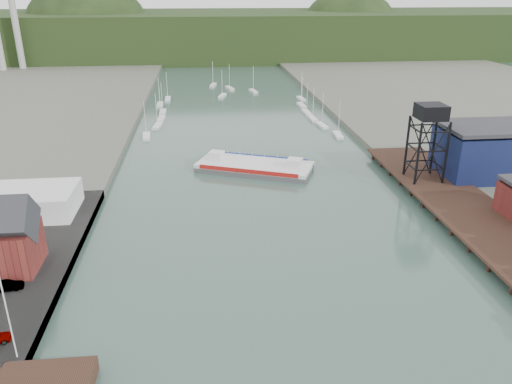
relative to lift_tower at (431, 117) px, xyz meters
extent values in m
cube|color=black|center=(2.00, -13.00, -13.75)|extent=(14.00, 70.00, 0.50)
cylinder|color=black|center=(-4.00, -13.00, -14.85)|extent=(0.60, 0.60, 2.20)
cylinder|color=black|center=(8.00, -13.00, -14.85)|extent=(0.60, 0.60, 2.20)
cube|color=silver|center=(-79.00, -8.00, -11.80)|extent=(18.00, 12.00, 4.50)
cylinder|color=silver|center=(-68.00, -48.00, -8.05)|extent=(0.16, 0.16, 12.00)
cylinder|color=black|center=(-3.00, -3.00, -7.00)|extent=(0.50, 0.50, 13.00)
cylinder|color=black|center=(3.00, -3.00, -7.00)|extent=(0.50, 0.50, 13.00)
cylinder|color=black|center=(-3.00, 3.00, -7.00)|extent=(0.50, 0.50, 13.00)
cylinder|color=black|center=(3.00, 3.00, -7.00)|extent=(0.50, 0.50, 13.00)
cube|color=black|center=(0.00, 0.00, 1.00)|extent=(5.50, 5.50, 3.00)
cube|color=#0C1037|center=(15.00, 2.00, -9.05)|extent=(20.00, 14.00, 10.00)
cube|color=#2D2D33|center=(15.00, 2.00, -3.15)|extent=(20.50, 14.50, 0.80)
cube|color=silver|center=(-62.54, 45.89, -15.30)|extent=(2.67, 7.65, 0.90)
cube|color=silver|center=(-60.28, 57.30, -15.30)|extent=(2.81, 7.67, 0.90)
cube|color=silver|center=(-59.71, 66.17, -15.30)|extent=(2.35, 7.59, 0.90)
cube|color=silver|center=(-59.81, 76.09, -15.30)|extent=(2.01, 7.50, 0.90)
cube|color=silver|center=(-61.64, 88.33, -15.30)|extent=(2.00, 7.50, 0.90)
cube|color=silver|center=(-59.32, 98.17, -15.30)|extent=(2.16, 7.54, 0.90)
cube|color=silver|center=(-7.44, 41.03, -15.30)|extent=(2.53, 7.62, 0.90)
cube|color=silver|center=(-9.54, 52.51, -15.30)|extent=(2.76, 7.67, 0.90)
cube|color=silver|center=(-10.54, 61.29, -15.30)|extent=(2.22, 7.56, 0.90)
cube|color=silver|center=(-10.73, 70.28, -15.30)|extent=(2.18, 7.54, 0.90)
cube|color=silver|center=(-10.33, 81.38, -15.30)|extent=(2.46, 7.61, 0.90)
cube|color=silver|center=(-8.22, 92.99, -15.30)|extent=(2.48, 7.61, 0.90)
cube|color=silver|center=(-38.16, 102.00, -15.30)|extent=(3.78, 7.76, 0.90)
cube|color=silver|center=(-24.96, 110.00, -15.30)|extent=(3.31, 7.74, 0.90)
cube|color=silver|center=(-34.34, 118.00, -15.30)|extent=(3.76, 7.76, 0.90)
cube|color=silver|center=(-41.11, 126.00, -15.30)|extent=(3.40, 7.74, 0.90)
cylinder|color=#A6A5A0|center=(-137.00, 177.00, 14.35)|extent=(3.20, 3.20, 60.00)
cube|color=black|center=(-35.00, 242.00, -3.65)|extent=(500.00, 120.00, 28.00)
sphere|color=black|center=(-115.00, 242.00, -7.65)|extent=(80.00, 80.00, 80.00)
sphere|color=black|center=(55.00, 252.00, -9.65)|extent=(70.00, 70.00, 70.00)
cube|color=#4A4A4D|center=(-34.58, 14.71, -15.12)|extent=(28.49, 20.03, 1.06)
cube|color=silver|center=(-34.58, 14.71, -14.17)|extent=(28.49, 20.03, 0.85)
cube|color=#AC1713|center=(-36.65, 9.79, -13.95)|extent=(21.51, 9.20, 0.95)
cube|color=navy|center=(-32.50, 19.64, -13.95)|extent=(21.51, 9.20, 0.95)
cube|color=silver|center=(-43.35, 18.42, -12.90)|extent=(4.16, 4.16, 2.12)
cube|color=silver|center=(-25.80, 11.01, -12.90)|extent=(4.16, 4.16, 2.12)
imported|color=#999999|center=(-73.66, -34.00, -13.37)|extent=(4.30, 2.19, 1.35)
camera|label=1|loc=(-46.17, -95.35, 24.25)|focal=35.00mm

